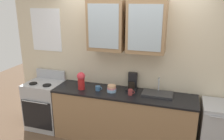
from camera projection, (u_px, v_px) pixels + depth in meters
ground_plane at (122, 140)px, 4.13m from camera, size 10.00×10.00×0.00m
back_wall_unit at (128, 52)px, 3.95m from camera, size 4.40×0.45×2.82m
counter at (123, 117)px, 3.99m from camera, size 2.40×0.61×0.90m
stove_range at (45, 105)px, 4.43m from camera, size 0.65×0.61×1.08m
sink_faucet at (158, 93)px, 3.78m from camera, size 0.49×0.30×0.26m
bowl_stack at (112, 89)px, 3.88m from camera, size 0.16×0.16×0.12m
vase at (81, 80)px, 3.96m from camera, size 0.14×0.14×0.31m
cup_near_sink at (130, 92)px, 3.75m from camera, size 0.11×0.07×0.10m
cup_near_bowls at (98, 88)px, 3.94m from camera, size 0.12×0.09×0.08m
dishwasher at (220, 132)px, 3.54m from camera, size 0.60×0.59×0.90m
coffee_maker at (132, 83)px, 3.98m from camera, size 0.17×0.20×0.29m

